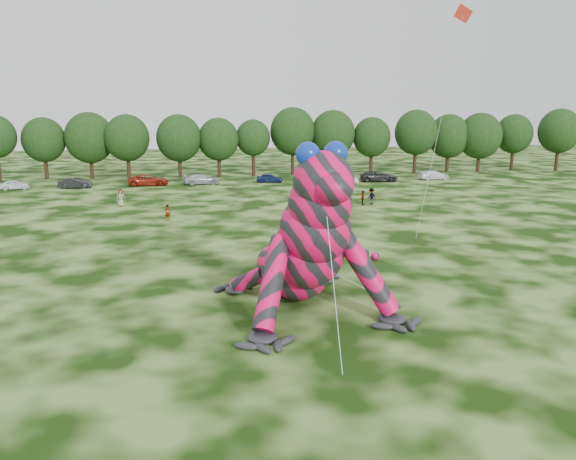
% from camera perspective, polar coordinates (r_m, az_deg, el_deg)
% --- Properties ---
extents(ground, '(240.00, 240.00, 0.00)m').
position_cam_1_polar(ground, '(31.77, 5.16, -6.76)').
color(ground, '#16330A').
rests_on(ground, ground).
extents(inflatable_gecko, '(17.99, 20.21, 8.86)m').
position_cam_1_polar(inflatable_gecko, '(30.72, 0.22, 1.20)').
color(inflatable_gecko, '#ED0A51').
rests_on(inflatable_gecko, ground).
extents(flying_kite, '(2.49, 2.96, 17.45)m').
position_cam_1_polar(flying_kite, '(43.29, 17.00, 18.62)').
color(flying_kite, red).
rests_on(flying_kite, ground).
extents(tree_4, '(6.22, 5.60, 9.06)m').
position_cam_1_polar(tree_4, '(90.68, -23.51, 7.61)').
color(tree_4, black).
rests_on(tree_4, ground).
extents(tree_5, '(7.16, 6.44, 9.80)m').
position_cam_1_polar(tree_5, '(89.03, -19.47, 8.09)').
color(tree_5, black).
rests_on(tree_5, ground).
extents(tree_6, '(6.52, 5.86, 9.49)m').
position_cam_1_polar(tree_6, '(86.50, -16.00, 8.11)').
color(tree_6, black).
rests_on(tree_6, ground).
extents(tree_7, '(6.68, 6.01, 9.48)m').
position_cam_1_polar(tree_7, '(86.08, -10.99, 8.34)').
color(tree_7, black).
rests_on(tree_7, ground).
extents(tree_8, '(6.14, 5.53, 8.94)m').
position_cam_1_polar(tree_8, '(86.31, -7.05, 8.30)').
color(tree_8, black).
rests_on(tree_8, ground).
extents(tree_9, '(5.27, 4.74, 8.68)m').
position_cam_1_polar(tree_9, '(87.04, -3.54, 8.31)').
color(tree_9, black).
rests_on(tree_9, ground).
extents(tree_10, '(7.09, 6.38, 10.50)m').
position_cam_1_polar(tree_10, '(89.06, 0.47, 9.01)').
color(tree_10, black).
rests_on(tree_10, ground).
extents(tree_11, '(7.01, 6.31, 10.07)m').
position_cam_1_polar(tree_11, '(89.99, 4.58, 8.87)').
color(tree_11, black).
rests_on(tree_11, ground).
extents(tree_12, '(5.99, 5.39, 8.97)m').
position_cam_1_polar(tree_12, '(91.27, 8.48, 8.48)').
color(tree_12, black).
rests_on(tree_12, ground).
extents(tree_13, '(6.83, 6.15, 10.13)m').
position_cam_1_polar(tree_13, '(93.07, 12.84, 8.74)').
color(tree_13, black).
rests_on(tree_13, ground).
extents(tree_14, '(6.82, 6.14, 9.40)m').
position_cam_1_polar(tree_14, '(97.08, 15.98, 8.49)').
color(tree_14, black).
rests_on(tree_14, ground).
extents(tree_15, '(7.17, 6.45, 9.63)m').
position_cam_1_polar(tree_15, '(98.45, 18.89, 8.42)').
color(tree_15, black).
rests_on(tree_15, ground).
extents(tree_16, '(6.26, 5.63, 9.37)m').
position_cam_1_polar(tree_16, '(103.28, 21.92, 8.28)').
color(tree_16, black).
rests_on(tree_16, ground).
extents(tree_17, '(6.98, 6.28, 10.30)m').
position_cam_1_polar(tree_17, '(104.51, 25.79, 8.24)').
color(tree_17, black).
rests_on(tree_17, ground).
extents(car_0, '(3.90, 2.14, 1.26)m').
position_cam_1_polar(car_0, '(80.94, -26.04, 4.15)').
color(car_0, white).
rests_on(car_0, ground).
extents(car_1, '(4.20, 1.52, 1.38)m').
position_cam_1_polar(car_1, '(79.10, -20.80, 4.48)').
color(car_1, black).
rests_on(car_1, ground).
extents(car_2, '(5.47, 2.62, 1.50)m').
position_cam_1_polar(car_2, '(78.84, -13.97, 4.94)').
color(car_2, maroon).
rests_on(car_2, ground).
extents(car_3, '(5.08, 2.57, 1.41)m').
position_cam_1_polar(car_3, '(78.75, -8.82, 5.12)').
color(car_3, '#A4AAAE').
rests_on(car_3, ground).
extents(car_4, '(3.95, 2.22, 1.27)m').
position_cam_1_polar(car_4, '(79.85, -1.89, 5.30)').
color(car_4, navy).
rests_on(car_4, ground).
extents(car_5, '(4.43, 2.07, 1.40)m').
position_cam_1_polar(car_5, '(78.31, 5.59, 5.16)').
color(car_5, beige).
rests_on(car_5, ground).
extents(car_6, '(5.55, 2.94, 1.49)m').
position_cam_1_polar(car_6, '(81.84, 9.22, 5.40)').
color(car_6, '#28282B').
rests_on(car_6, ground).
extents(car_7, '(4.64, 2.01, 1.33)m').
position_cam_1_polar(car_7, '(85.84, 14.60, 5.42)').
color(car_7, white).
rests_on(car_7, ground).
extents(spectator_3, '(0.55, 0.98, 1.57)m').
position_cam_1_polar(spectator_3, '(61.53, 7.61, 3.25)').
color(spectator_3, gray).
rests_on(spectator_3, ground).
extents(spectator_0, '(0.66, 0.54, 1.57)m').
position_cam_1_polar(spectator_0, '(53.60, -12.13, 1.74)').
color(spectator_0, gray).
rests_on(spectator_0, ground).
extents(spectator_2, '(1.32, 1.11, 1.77)m').
position_cam_1_polar(spectator_2, '(62.14, 8.46, 3.40)').
color(spectator_2, gray).
rests_on(spectator_2, ground).
extents(spectator_4, '(1.02, 0.76, 1.88)m').
position_cam_1_polar(spectator_4, '(62.71, -16.63, 3.15)').
color(spectator_4, gray).
rests_on(spectator_4, ground).
extents(spectator_5, '(0.85, 1.58, 1.63)m').
position_cam_1_polar(spectator_5, '(51.50, 2.99, 1.61)').
color(spectator_5, gray).
rests_on(spectator_5, ground).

